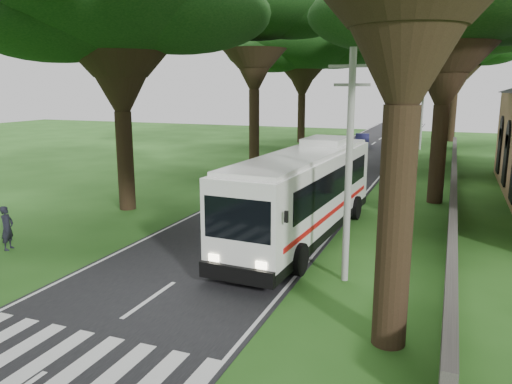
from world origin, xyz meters
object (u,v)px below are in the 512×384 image
at_px(pole_near, 349,164).
at_px(distant_car_c, 396,133).
at_px(pole_far, 422,111).
at_px(coach_bus, 304,192).
at_px(distant_car_a, 318,155).
at_px(pole_mid, 405,123).
at_px(pedestrian, 7,228).
at_px(distant_car_b, 362,140).

height_order(pole_near, distant_car_c, pole_near).
xyz_separation_m(pole_far, coach_bus, (-2.80, -35.60, -2.07)).
relative_size(coach_bus, distant_car_a, 3.05).
relative_size(pole_near, pole_far, 1.00).
distance_m(pole_far, distant_car_c, 12.33).
height_order(pole_mid, distant_car_a, pole_mid).
xyz_separation_m(pole_far, distant_car_c, (-3.73, 11.22, -3.51)).
bearing_deg(distant_car_a, pole_far, -137.02).
distance_m(distant_car_a, distant_car_c, 25.22).
distance_m(distant_car_c, pedestrian, 54.00).
distance_m(coach_bus, distant_car_a, 22.53).
bearing_deg(pole_mid, distant_car_b, 107.15).
distance_m(pole_far, coach_bus, 35.77).
height_order(pole_far, distant_car_c, pole_far).
height_order(pole_mid, distant_car_c, pole_mid).
bearing_deg(distant_car_a, coach_bus, 85.46).
bearing_deg(pole_near, distant_car_b, 98.86).
bearing_deg(distant_car_a, pole_near, 89.11).
bearing_deg(pole_mid, distant_car_a, 140.89).
bearing_deg(pole_near, distant_car_a, 106.47).
bearing_deg(pole_mid, distant_car_c, 96.82).
height_order(distant_car_a, distant_car_c, distant_car_a).
relative_size(pole_mid, distant_car_b, 1.83).
bearing_deg(distant_car_b, pedestrian, -109.49).
relative_size(pole_near, pole_mid, 1.00).
height_order(pole_near, pole_far, same).
height_order(pole_far, distant_car_b, pole_far).
relative_size(distant_car_a, distant_car_b, 1.00).
relative_size(distant_car_a, distant_car_c, 1.00).
xyz_separation_m(pole_near, pole_far, (0.00, 40.00, 0.00)).
height_order(distant_car_a, distant_car_b, distant_car_a).
bearing_deg(distant_car_a, pole_mid, 123.53).
relative_size(distant_car_b, pedestrian, 2.33).
xyz_separation_m(pole_mid, distant_car_b, (-6.30, 20.42, -3.43)).
relative_size(pole_mid, distant_car_a, 1.82).
xyz_separation_m(pole_far, distant_car_a, (-7.79, -13.67, -3.40)).
height_order(pole_near, pole_mid, same).
bearing_deg(distant_car_a, distant_car_c, -116.61).
height_order(pole_mid, distant_car_b, pole_mid).
bearing_deg(pedestrian, pole_mid, -47.72).
bearing_deg(coach_bus, distant_car_b, 98.72).
bearing_deg(pedestrian, coach_bus, -76.00).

